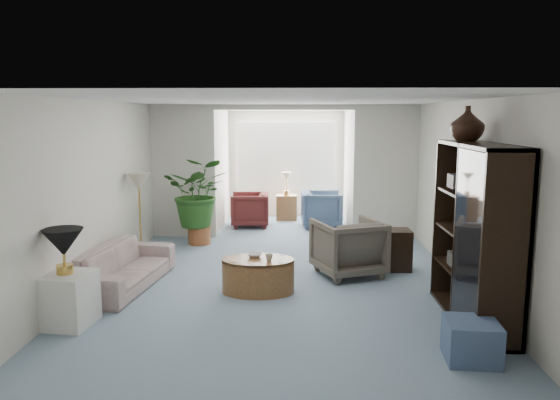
{
  "coord_description": "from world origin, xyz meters",
  "views": [
    {
      "loc": [
        0.24,
        -7.0,
        2.3
      ],
      "look_at": [
        0.0,
        0.6,
        1.1
      ],
      "focal_mm": 34.46,
      "sensor_mm": 36.0,
      "label": 1
    }
  ],
  "objects_px": {
    "sunroom_table": "(286,207)",
    "coffee_bowl": "(255,255)",
    "side_table_dark": "(393,250)",
    "plant_pot": "(199,235)",
    "wingback_chair": "(348,247)",
    "ottoman": "(471,341)",
    "entertainment_cabinet": "(476,234)",
    "sunroom_chair_maroon": "(250,210)",
    "sofa": "(124,266)",
    "end_table": "(67,299)",
    "floor_lamp": "(139,182)",
    "coffee_table": "(258,276)",
    "sunroom_chair_blue": "(322,209)",
    "cabinet_urn": "(467,124)",
    "framed_picture": "(471,163)",
    "table_lamp": "(63,242)",
    "coffee_cup": "(269,258)"
  },
  "relations": [
    {
      "from": "sunroom_table",
      "to": "coffee_bowl",
      "type": "bearing_deg",
      "value": -93.8
    },
    {
      "from": "side_table_dark",
      "to": "plant_pot",
      "type": "relative_size",
      "value": 1.53
    },
    {
      "from": "coffee_bowl",
      "to": "wingback_chair",
      "type": "height_order",
      "value": "wingback_chair"
    },
    {
      "from": "ottoman",
      "to": "entertainment_cabinet",
      "type": "bearing_deg",
      "value": 72.32
    },
    {
      "from": "sunroom_chair_maroon",
      "to": "sofa",
      "type": "bearing_deg",
      "value": -21.02
    },
    {
      "from": "end_table",
      "to": "floor_lamp",
      "type": "xyz_separation_m",
      "value": [
        -0.0,
        2.85,
        0.96
      ]
    },
    {
      "from": "floor_lamp",
      "to": "wingback_chair",
      "type": "height_order",
      "value": "floor_lamp"
    },
    {
      "from": "end_table",
      "to": "sunroom_chair_maroon",
      "type": "height_order",
      "value": "sunroom_chair_maroon"
    },
    {
      "from": "coffee_table",
      "to": "sunroom_chair_maroon",
      "type": "xyz_separation_m",
      "value": [
        -0.48,
        4.23,
        0.13
      ]
    },
    {
      "from": "sunroom_chair_blue",
      "to": "cabinet_urn",
      "type": "bearing_deg",
      "value": -164.85
    },
    {
      "from": "sofa",
      "to": "plant_pot",
      "type": "distance_m",
      "value": 2.55
    },
    {
      "from": "entertainment_cabinet",
      "to": "cabinet_urn",
      "type": "xyz_separation_m",
      "value": [
        0.0,
        0.5,
        1.21
      ]
    },
    {
      "from": "wingback_chair",
      "to": "entertainment_cabinet",
      "type": "relative_size",
      "value": 0.45
    },
    {
      "from": "entertainment_cabinet",
      "to": "ottoman",
      "type": "xyz_separation_m",
      "value": [
        -0.33,
        -1.03,
        -0.81
      ]
    },
    {
      "from": "coffee_table",
      "to": "entertainment_cabinet",
      "type": "relative_size",
      "value": 0.47
    },
    {
      "from": "ottoman",
      "to": "sunroom_chair_blue",
      "type": "distance_m",
      "value": 6.25
    },
    {
      "from": "framed_picture",
      "to": "coffee_table",
      "type": "relative_size",
      "value": 0.53
    },
    {
      "from": "sofa",
      "to": "cabinet_urn",
      "type": "bearing_deg",
      "value": -90.33
    },
    {
      "from": "sunroom_chair_blue",
      "to": "sunroom_table",
      "type": "distance_m",
      "value": 1.07
    },
    {
      "from": "ottoman",
      "to": "floor_lamp",
      "type": "bearing_deg",
      "value": 139.45
    },
    {
      "from": "sunroom_chair_maroon",
      "to": "sunroom_table",
      "type": "height_order",
      "value": "sunroom_chair_maroon"
    },
    {
      "from": "floor_lamp",
      "to": "plant_pot",
      "type": "bearing_deg",
      "value": 51.61
    },
    {
      "from": "sofa",
      "to": "floor_lamp",
      "type": "height_order",
      "value": "floor_lamp"
    },
    {
      "from": "table_lamp",
      "to": "coffee_cup",
      "type": "xyz_separation_m",
      "value": [
        2.18,
        1.08,
        -0.44
      ]
    },
    {
      "from": "framed_picture",
      "to": "coffee_bowl",
      "type": "distance_m",
      "value": 3.03
    },
    {
      "from": "coffee_table",
      "to": "coffee_cup",
      "type": "distance_m",
      "value": 0.33
    },
    {
      "from": "coffee_bowl",
      "to": "cabinet_urn",
      "type": "height_order",
      "value": "cabinet_urn"
    },
    {
      "from": "end_table",
      "to": "wingback_chair",
      "type": "height_order",
      "value": "wingback_chair"
    },
    {
      "from": "sofa",
      "to": "plant_pot",
      "type": "bearing_deg",
      "value": -6.1
    },
    {
      "from": "sunroom_chair_blue",
      "to": "framed_picture",
      "type": "bearing_deg",
      "value": -160.05
    },
    {
      "from": "coffee_bowl",
      "to": "wingback_chair",
      "type": "distance_m",
      "value": 1.49
    },
    {
      "from": "sofa",
      "to": "ottoman",
      "type": "distance_m",
      "value": 4.51
    },
    {
      "from": "coffee_table",
      "to": "ottoman",
      "type": "bearing_deg",
      "value": -41.5
    },
    {
      "from": "framed_picture",
      "to": "side_table_dark",
      "type": "bearing_deg",
      "value": 127.71
    },
    {
      "from": "side_table_dark",
      "to": "sunroom_table",
      "type": "xyz_separation_m",
      "value": [
        -1.68,
        3.86,
        -0.03
      ]
    },
    {
      "from": "side_table_dark",
      "to": "framed_picture",
      "type": "bearing_deg",
      "value": -52.29
    },
    {
      "from": "coffee_bowl",
      "to": "entertainment_cabinet",
      "type": "distance_m",
      "value": 2.78
    },
    {
      "from": "framed_picture",
      "to": "end_table",
      "type": "bearing_deg",
      "value": -164.73
    },
    {
      "from": "sofa",
      "to": "coffee_table",
      "type": "height_order",
      "value": "sofa"
    },
    {
      "from": "end_table",
      "to": "table_lamp",
      "type": "height_order",
      "value": "table_lamp"
    },
    {
      "from": "end_table",
      "to": "framed_picture",
      "type": "bearing_deg",
      "value": 15.27
    },
    {
      "from": "sunroom_chair_blue",
      "to": "sunroom_chair_maroon",
      "type": "bearing_deg",
      "value": 87.47
    },
    {
      "from": "framed_picture",
      "to": "sunroom_chair_blue",
      "type": "bearing_deg",
      "value": 112.48
    },
    {
      "from": "entertainment_cabinet",
      "to": "plant_pot",
      "type": "height_order",
      "value": "entertainment_cabinet"
    },
    {
      "from": "plant_pot",
      "to": "cabinet_urn",
      "type": "bearing_deg",
      "value": -38.97
    },
    {
      "from": "end_table",
      "to": "coffee_cup",
      "type": "relative_size",
      "value": 5.95
    },
    {
      "from": "end_table",
      "to": "plant_pot",
      "type": "distance_m",
      "value": 3.91
    },
    {
      "from": "coffee_table",
      "to": "sunroom_chair_maroon",
      "type": "height_order",
      "value": "sunroom_chair_maroon"
    },
    {
      "from": "table_lamp",
      "to": "ottoman",
      "type": "relative_size",
      "value": 0.91
    },
    {
      "from": "end_table",
      "to": "sunroom_chair_blue",
      "type": "relative_size",
      "value": 0.72
    }
  ]
}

